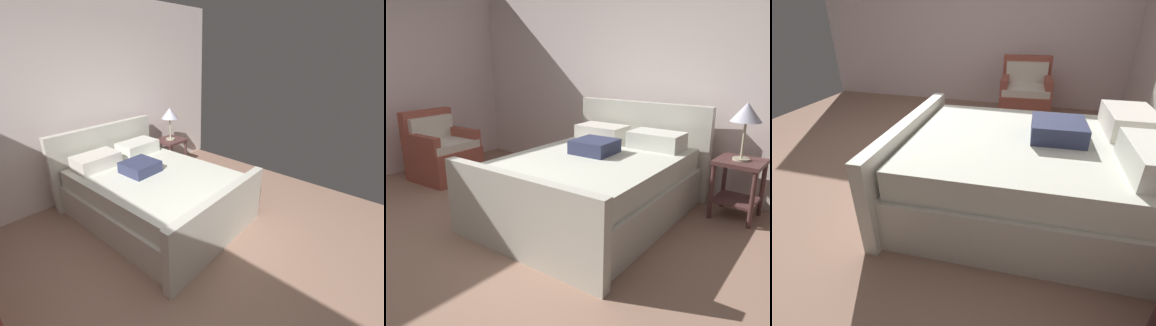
% 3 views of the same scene
% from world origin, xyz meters
% --- Properties ---
extents(ground_plane, '(5.36, 5.26, 0.02)m').
position_xyz_m(ground_plane, '(0.00, 0.00, -0.01)').
color(ground_plane, '#9B7561').
extents(wall_back, '(5.48, 0.12, 2.78)m').
position_xyz_m(wall_back, '(0.00, 2.69, 1.39)').
color(wall_back, silver).
rests_on(wall_back, ground).
extents(bed, '(1.75, 2.24, 1.07)m').
position_xyz_m(bed, '(0.33, 1.44, 0.34)').
color(bed, beige).
rests_on(bed, ground).
extents(nightstand_right, '(0.44, 0.44, 0.60)m').
position_xyz_m(nightstand_right, '(1.49, 2.28, 0.40)').
color(nightstand_right, '#533130').
rests_on(nightstand_right, ground).
extents(table_lamp_right, '(0.29, 0.29, 0.56)m').
position_xyz_m(table_lamp_right, '(1.49, 2.28, 1.05)').
color(table_lamp_right, '#B7B293').
rests_on(table_lamp_right, nightstand_right).
extents(armchair, '(0.79, 0.78, 0.90)m').
position_xyz_m(armchair, '(-1.96, 1.12, 0.35)').
color(armchair, '#9E4E3F').
rests_on(armchair, ground).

